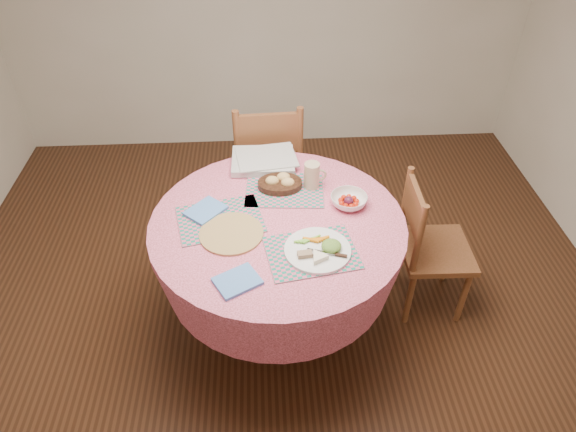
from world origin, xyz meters
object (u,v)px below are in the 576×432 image
dining_table (278,251)px  fruit_bowl (349,201)px  dinner_plate (319,250)px  latte_mug (312,175)px  chair_back (268,164)px  bread_bowl (280,183)px  chair_right (428,245)px  wicker_trivet (231,233)px

dining_table → fruit_bowl: bearing=16.2°
dinner_plate → fruit_bowl: (0.18, 0.33, 0.01)m
dinner_plate → latte_mug: size_ratio=2.18×
chair_back → bread_bowl: (0.05, -0.59, 0.28)m
fruit_bowl → chair_back: bearing=117.3°
chair_right → dinner_plate: (-0.65, -0.35, 0.33)m
chair_back → dinner_plate: chair_back is taller
dining_table → dinner_plate: 0.36m
chair_right → dining_table: bearing=99.6°
latte_mug → fruit_bowl: latte_mug is taller
chair_back → chair_right: bearing=136.2°
dinner_plate → bread_bowl: bread_bowl is taller
chair_right → latte_mug: latte_mug is taller
chair_right → wicker_trivet: size_ratio=2.80×
chair_right → chair_back: chair_back is taller
latte_mug → fruit_bowl: (0.17, -0.16, -0.05)m
chair_right → bread_bowl: (-0.80, 0.15, 0.34)m
dining_table → wicker_trivet: bearing=-159.2°
bread_bowl → fruit_bowl: bearing=-26.5°
chair_back → wicker_trivet: bearing=75.6°
chair_right → bread_bowl: bearing=80.6°
dining_table → chair_back: size_ratio=1.28×
dining_table → fruit_bowl: fruit_bowl is taller
bread_bowl → fruit_bowl: bread_bowl is taller
wicker_trivet → latte_mug: latte_mug is taller
chair_right → wicker_trivet: (-1.04, -0.20, 0.32)m
wicker_trivet → dining_table: bearing=20.8°
dining_table → bread_bowl: bread_bowl is taller
wicker_trivet → dinner_plate: dinner_plate is taller
wicker_trivet → bread_bowl: 0.43m
chair_right → dinner_plate: 0.81m
chair_back → dinner_plate: bearing=97.7°
dinner_plate → fruit_bowl: bearing=61.4°
fruit_bowl → dinner_plate: bearing=-118.6°
wicker_trivet → fruit_bowl: size_ratio=1.33×
chair_right → wicker_trivet: bearing=102.3°
wicker_trivet → bread_bowl: bearing=55.3°
wicker_trivet → bread_bowl: (0.24, 0.35, 0.03)m
wicker_trivet → bread_bowl: bread_bowl is taller
chair_back → fruit_bowl: 0.89m
chair_right → dinner_plate: bearing=119.7°
chair_back → dinner_plate: (0.21, -1.09, 0.27)m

